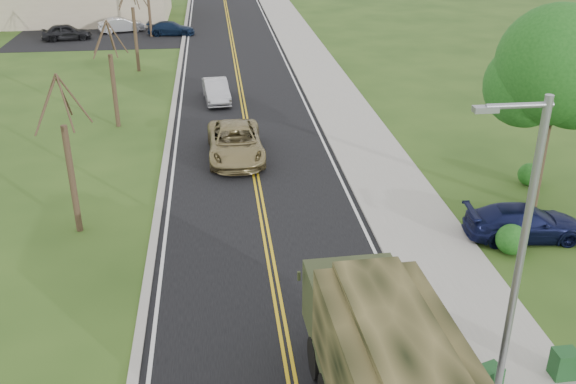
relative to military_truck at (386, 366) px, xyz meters
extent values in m
cube|color=black|center=(-1.87, 41.21, -2.06)|extent=(8.00, 120.00, 0.01)
cube|color=#9E998E|center=(2.28, 41.21, -2.01)|extent=(0.30, 120.00, 0.12)
cube|color=#9E998E|center=(4.03, 41.21, -2.02)|extent=(3.20, 120.00, 0.10)
cube|color=#9E998E|center=(-6.02, 41.21, -2.02)|extent=(0.30, 120.00, 0.10)
cylinder|color=gray|center=(3.13, 0.71, 1.93)|extent=(0.18, 0.18, 8.00)
cylinder|color=gray|center=(2.53, 0.71, 5.73)|extent=(1.40, 0.12, 0.12)
cube|color=gray|center=(1.83, 0.71, 5.68)|extent=(0.50, 0.22, 0.12)
cylinder|color=#38281C|center=(9.13, 11.21, 0.45)|extent=(0.44, 0.44, 5.04)
sphere|color=#1A4E16|center=(9.13, 11.21, 3.78)|extent=(4.50, 4.50, 4.50)
sphere|color=#1A4E16|center=(8.33, 11.71, 2.88)|extent=(3.24, 3.24, 3.24)
cylinder|color=#38281C|center=(-8.87, 11.21, 0.03)|extent=(0.24, 0.24, 4.20)
cylinder|color=#38281C|center=(-8.40, 11.34, 3.06)|extent=(1.01, 0.33, 1.90)
cylinder|color=#38281C|center=(-8.84, 11.83, 2.98)|extent=(0.13, 1.29, 1.74)
cylinder|color=#38281C|center=(-9.33, 11.39, 3.06)|extent=(0.98, 0.43, 1.90)
cylinder|color=#38281C|center=(-9.26, 10.73, 2.98)|extent=(0.79, 1.05, 1.77)
cylinder|color=#38281C|center=(-8.60, 10.80, 3.06)|extent=(0.58, 0.90, 1.90)
cylinder|color=#38281C|center=(-8.87, 23.21, -0.09)|extent=(0.24, 0.24, 3.96)
cylinder|color=#38281C|center=(-8.42, 23.33, 2.77)|extent=(0.96, 0.32, 1.79)
cylinder|color=#38281C|center=(-8.84, 23.79, 2.69)|extent=(0.12, 1.22, 1.65)
cylinder|color=#38281C|center=(-9.31, 23.38, 2.77)|extent=(0.93, 0.41, 1.79)
cylinder|color=#38281C|center=(-9.24, 22.76, 2.69)|extent=(0.75, 0.99, 1.67)
cylinder|color=#38281C|center=(-8.62, 22.82, 2.77)|extent=(0.55, 0.85, 1.80)
cylinder|color=#38281C|center=(-8.87, 35.21, 0.15)|extent=(0.24, 0.24, 4.44)
cylinder|color=#38281C|center=(-8.87, 47.21, -0.03)|extent=(0.24, 0.24, 4.08)
cube|color=black|center=(-11.87, 47.21, -2.06)|extent=(18.00, 10.00, 0.02)
cylinder|color=black|center=(-1.16, 2.23, -1.50)|extent=(0.40, 1.14, 1.13)
cylinder|color=black|center=(0.98, 2.31, -1.50)|extent=(0.40, 1.14, 1.13)
cube|color=#333B20|center=(-0.11, 2.83, -0.12)|extent=(2.53, 2.04, 1.43)
cube|color=black|center=(-0.15, 3.75, 0.08)|extent=(2.25, 0.17, 0.72)
cube|color=black|center=(0.03, -0.65, 0.34)|extent=(2.77, 5.52, 2.05)
cube|color=black|center=(0.03, -0.65, 1.41)|extent=(1.85, 5.49, 0.26)
imported|color=#908051|center=(-2.67, 17.90, -1.29)|extent=(2.67, 5.62, 1.55)
imported|color=#BCBBC1|center=(-3.45, 27.23, -1.41)|extent=(1.77, 4.12, 1.32)
imported|color=#0F1438|center=(7.57, 8.73, -1.43)|extent=(4.51, 2.13, 1.27)
cube|color=#19471F|center=(5.20, 1.33, -1.57)|extent=(0.61, 0.51, 0.80)
cube|color=#1A4B21|center=(3.12, 1.15, -1.64)|extent=(0.66, 0.60, 0.65)
imported|color=black|center=(-16.00, 46.62, -1.37)|extent=(4.32, 2.29, 1.40)
imported|color=silver|center=(-11.70, 49.53, -1.40)|extent=(4.30, 2.54, 1.34)
imported|color=#0E1C35|center=(-7.14, 47.71, -1.47)|extent=(4.26, 2.01, 1.20)
camera|label=1|loc=(-3.49, -10.98, 9.61)|focal=40.00mm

